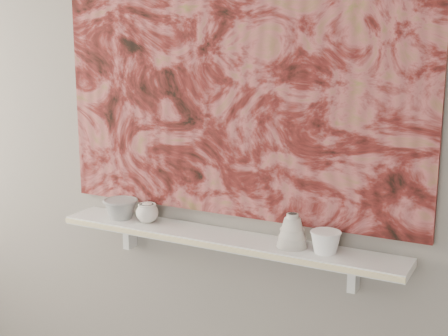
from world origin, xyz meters
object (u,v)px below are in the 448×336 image
Objects in this scene: painting at (234,72)px; bowl_white at (326,242)px; shelf at (224,239)px; cup_cream at (147,213)px; bowl_grey at (121,208)px; bell_vessel at (292,230)px.

bowl_white is at bearing -11.31° from painting.
shelf is 0.36m from cup_cream.
bowl_grey is 1.60× the size of cup_cream.
cup_cream is at bearing 0.00° from bowl_grey.
bell_vessel is at bearing -16.22° from painting.
bell_vessel is at bearing 0.00° from shelf.
bell_vessel reaches higher than bowl_white.
painting is 0.62m from bell_vessel.
bowl_white is (0.40, 0.00, 0.05)m from shelf.
bowl_grey is at bearing 180.00° from cup_cream.
cup_cream is at bearing 180.00° from bowl_white.
bowl_grey is 1.33× the size of bowl_white.
painting is at bearing 163.78° from bell_vessel.
bell_vessel reaches higher than bowl_grey.
bell_vessel is (0.76, 0.00, 0.02)m from bowl_grey.
painting is at bearing 12.93° from cup_cream.
bell_vessel is (0.28, 0.00, 0.08)m from shelf.
cup_cream is (-0.35, -0.08, -0.57)m from painting.
painting is 0.75m from bowl_grey.
bowl_white is (0.13, 0.00, -0.02)m from bell_vessel.
painting reaches higher than bell_vessel.
cup_cream reaches higher than bowl_white.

